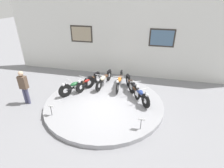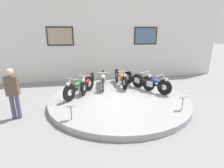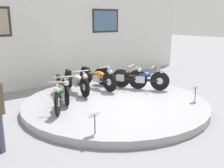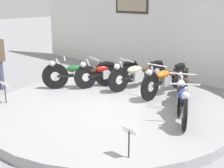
{
  "view_description": "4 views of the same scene",
  "coord_description": "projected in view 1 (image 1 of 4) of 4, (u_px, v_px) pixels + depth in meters",
  "views": [
    {
      "loc": [
        1.93,
        -6.63,
        4.64
      ],
      "look_at": [
        0.29,
        0.37,
        0.94
      ],
      "focal_mm": 28.0,
      "sensor_mm": 36.0,
      "label": 1
    },
    {
      "loc": [
        -1.52,
        -6.36,
        2.73
      ],
      "look_at": [
        -0.27,
        0.11,
        0.73
      ],
      "focal_mm": 28.0,
      "sensor_mm": 36.0,
      "label": 2
    },
    {
      "loc": [
        -4.77,
        -5.78,
        2.59
      ],
      "look_at": [
        -0.0,
        0.15,
        0.67
      ],
      "focal_mm": 42.0,
      "sensor_mm": 36.0,
      "label": 3
    },
    {
      "loc": [
        4.51,
        -4.77,
        2.53
      ],
      "look_at": [
        -0.14,
        0.2,
        0.61
      ],
      "focal_mm": 50.0,
      "sensor_mm": 36.0,
      "label": 4
    }
  ],
  "objects": [
    {
      "name": "info_placard_front_centre",
      "position": [
        141.0,
        121.0,
        6.31
      ],
      "size": [
        0.26,
        0.11,
        0.51
      ],
      "color": "#333338",
      "rests_on": "display_platform"
    },
    {
      "name": "motorcycle_green",
      "position": [
        77.0,
        85.0,
        8.69
      ],
      "size": [
        1.25,
        1.66,
        0.82
      ],
      "color": "black",
      "rests_on": "display_platform"
    },
    {
      "name": "motorcycle_red",
      "position": [
        88.0,
        81.0,
        9.18
      ],
      "size": [
        0.74,
        1.88,
        0.79
      ],
      "color": "black",
      "rests_on": "display_platform"
    },
    {
      "name": "motorcycle_cream",
      "position": [
        104.0,
        79.0,
        9.36
      ],
      "size": [
        0.54,
        1.98,
        0.8
      ],
      "color": "black",
      "rests_on": "display_platform"
    },
    {
      "name": "motorcycle_orange",
      "position": [
        119.0,
        81.0,
        9.18
      ],
      "size": [
        0.54,
        2.02,
        0.81
      ],
      "color": "black",
      "rests_on": "display_platform"
    },
    {
      "name": "motorcycle_black",
      "position": [
        132.0,
        85.0,
        8.7
      ],
      "size": [
        0.93,
        1.85,
        0.81
      ],
      "color": "black",
      "rests_on": "display_platform"
    },
    {
      "name": "motorcycle_blue",
      "position": [
        139.0,
        93.0,
        8.07
      ],
      "size": [
        1.16,
        1.69,
        0.8
      ],
      "color": "black",
      "rests_on": "display_platform"
    },
    {
      "name": "ground_plane",
      "position": [
        104.0,
        104.0,
        8.25
      ],
      "size": [
        60.0,
        60.0,
        0.0
      ],
      "primitive_type": "plane",
      "color": "gray"
    },
    {
      "name": "visitor_standing",
      "position": [
        24.0,
        86.0,
        7.93
      ],
      "size": [
        0.36,
        0.22,
        1.66
      ],
      "color": "#4C4C6B",
      "rests_on": "ground_plane"
    },
    {
      "name": "info_placard_front_left",
      "position": [
        51.0,
        108.0,
        7.05
      ],
      "size": [
        0.26,
        0.11,
        0.51
      ],
      "color": "#333338",
      "rests_on": "display_platform"
    },
    {
      "name": "display_platform",
      "position": [
        104.0,
        103.0,
        8.21
      ],
      "size": [
        5.44,
        5.44,
        0.2
      ],
      "primitive_type": "cylinder",
      "color": "#99999E",
      "rests_on": "ground_plane"
    },
    {
      "name": "back_wall",
      "position": [
        120.0,
        39.0,
        10.42
      ],
      "size": [
        14.0,
        0.22,
        4.49
      ],
      "color": "silver",
      "rests_on": "ground_plane"
    }
  ]
}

